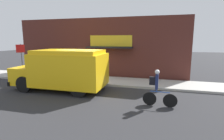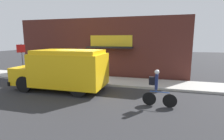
{
  "view_description": "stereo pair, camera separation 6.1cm",
  "coord_description": "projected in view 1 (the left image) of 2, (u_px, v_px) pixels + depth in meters",
  "views": [
    {
      "loc": [
        4.74,
        -10.25,
        2.92
      ],
      "look_at": [
        1.97,
        -0.2,
        1.1
      ],
      "focal_mm": 28.0,
      "sensor_mm": 36.0,
      "label": 1
    },
    {
      "loc": [
        4.8,
        -10.23,
        2.92
      ],
      "look_at": [
        1.97,
        -0.2,
        1.1
      ],
      "focal_mm": 28.0,
      "sensor_mm": 36.0,
      "label": 2
    }
  ],
  "objects": [
    {
      "name": "ground_plane",
      "position": [
        84.0,
        85.0,
        11.48
      ],
      "size": [
        70.0,
        70.0,
        0.0
      ],
      "primitive_type": "plane",
      "color": "#2B2B2D"
    },
    {
      "name": "sidewalk",
      "position": [
        91.0,
        80.0,
        12.57
      ],
      "size": [
        28.0,
        2.33,
        0.14
      ],
      "color": "#ADAAA3",
      "rests_on": "ground_plane"
    },
    {
      "name": "storefront",
      "position": [
        98.0,
        48.0,
        13.55
      ],
      "size": [
        13.61,
        0.97,
        4.55
      ],
      "color": "#4C231E",
      "rests_on": "ground_plane"
    },
    {
      "name": "school_bus",
      "position": [
        64.0,
        69.0,
        10.08
      ],
      "size": [
        5.39,
        2.79,
        2.34
      ],
      "rotation": [
        0.0,
        0.0,
        0.01
      ],
      "color": "yellow",
      "rests_on": "ground_plane"
    },
    {
      "name": "cyclist",
      "position": [
        157.0,
        88.0,
        7.65
      ],
      "size": [
        1.49,
        0.21,
        1.64
      ],
      "rotation": [
        0.0,
        0.0,
        -0.05
      ],
      "color": "black",
      "rests_on": "ground_plane"
    },
    {
      "name": "stop_sign_post",
      "position": [
        21.0,
        55.0,
        13.35
      ],
      "size": [
        0.45,
        0.45,
        2.46
      ],
      "color": "slate",
      "rests_on": "sidewalk"
    },
    {
      "name": "trash_bin",
      "position": [
        87.0,
        73.0,
        12.58
      ],
      "size": [
        0.45,
        0.45,
        0.83
      ],
      "color": "#38383D",
      "rests_on": "sidewalk"
    }
  ]
}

